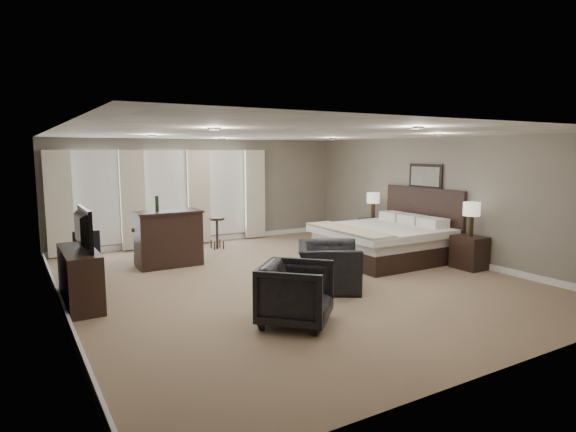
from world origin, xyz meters
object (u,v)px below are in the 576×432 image
armchair_far (296,291)px  bar_stool_right (217,233)px  nightstand_far (372,232)px  desk_chair (86,257)px  bar_counter (169,238)px  nightstand_near (469,252)px  lamp_far (373,206)px  bed (386,225)px  lamp_near (471,219)px  dresser (80,277)px  armchair_near (328,259)px  tv (78,245)px  bar_stool_left (141,247)px

armchair_far → bar_stool_right: bearing=34.2°
nightstand_far → desk_chair: size_ratio=0.65×
bar_counter → desk_chair: 1.75m
nightstand_near → bar_stool_right: 5.61m
nightstand_near → lamp_far: size_ratio=1.00×
bed → bar_counter: (-4.14, 1.80, -0.18)m
lamp_near → dresser: bearing=168.1°
lamp_near → armchair_far: (-4.55, -0.88, -0.52)m
lamp_near → bar_counter: 6.00m
nightstand_far → armchair_far: bearing=-140.3°
armchair_far → bar_stool_right: 5.34m
armchair_near → tv: bearing=104.4°
bed → nightstand_near: (0.89, -1.45, -0.43)m
bed → bar_counter: size_ratio=1.82×
nightstand_near → armchair_far: armchair_far is taller
dresser → bar_counter: bearing=43.5°
bed → bar_stool_right: 3.95m
lamp_far → bar_counter: 5.06m
armchair_far → bar_counter: size_ratio=0.71×
lamp_far → armchair_near: (-3.19, -2.61, -0.46)m
desk_chair → nightstand_far: bearing=-176.0°
armchair_far → bar_counter: bearing=51.8°
nightstand_near → lamp_near: 0.66m
bed → dresser: bearing=179.9°
nightstand_near → tv: 7.10m
nightstand_near → bar_counter: size_ratio=0.50×
bed → nightstand_far: bearing=58.5°
bar_stool_right → desk_chair: (-3.13, -1.72, 0.11)m
lamp_far → bar_stool_left: bearing=173.2°
nightstand_far → bed: bearing=-121.5°
nightstand_near → armchair_far: 4.64m
bed → nightstand_near: size_ratio=3.64×
bed → armchair_near: bed is taller
desk_chair → bar_stool_right: bearing=-149.5°
nightstand_near → bar_stool_left: 6.55m
lamp_near → bar_counter: size_ratio=0.52×
lamp_near → armchair_near: lamp_near is taller
bed → nightstand_far: bed is taller
dresser → nightstand_far: bearing=11.8°
nightstand_near → bar_counter: bearing=147.1°
lamp_near → nightstand_near: bearing=0.0°
bar_stool_left → bar_stool_right: (1.97, 0.81, -0.01)m
lamp_near → bar_stool_right: (-3.53, 4.36, -0.61)m
bar_stool_left → bar_stool_right: size_ratio=1.03×
bed → dresser: bed is taller
bar_counter → lamp_near: bearing=-32.9°
lamp_near → armchair_far: lamp_near is taller
desk_chair → bed: bearing=170.1°
nightstand_far → bar_stool_right: size_ratio=0.85×
bed → nightstand_near: bed is taller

